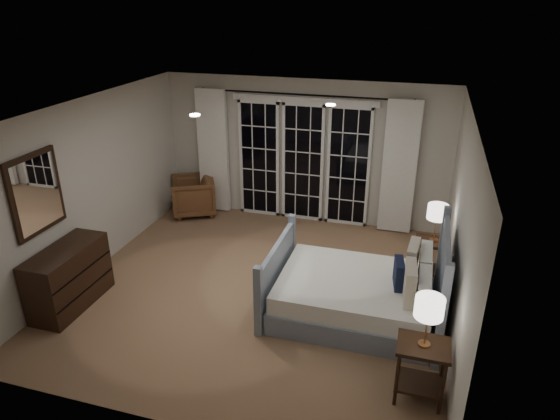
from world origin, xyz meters
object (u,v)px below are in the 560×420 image
(lamp_right, at_px, (438,212))
(armchair, at_px, (193,196))
(lamp_left, at_px, (429,308))
(dresser, at_px, (69,277))
(bed, at_px, (359,294))
(nightstand_right, at_px, (432,254))
(nightstand_left, at_px, (421,363))

(lamp_right, xyz_separation_m, armchair, (-4.25, 1.19, -0.71))
(lamp_left, relative_size, armchair, 0.70)
(lamp_left, xyz_separation_m, dresser, (-4.43, 0.42, -0.68))
(bed, relative_size, armchair, 2.72)
(lamp_left, height_order, armchair, lamp_left)
(bed, xyz_separation_m, nightstand_right, (0.85, 1.13, 0.10))
(nightstand_right, relative_size, dresser, 0.54)
(nightstand_left, bearing_deg, lamp_left, -90.00)
(bed, bearing_deg, nightstand_left, -58.09)
(lamp_left, bearing_deg, armchair, 139.43)
(lamp_right, distance_m, armchair, 4.47)
(nightstand_left, height_order, lamp_right, lamp_right)
(bed, relative_size, nightstand_right, 3.33)
(nightstand_right, relative_size, lamp_left, 1.17)
(bed, xyz_separation_m, armchair, (-3.40, 2.32, 0.04))
(nightstand_left, bearing_deg, lamp_right, 88.35)
(lamp_right, relative_size, armchair, 0.70)
(nightstand_left, distance_m, armchair, 5.50)
(dresser, bearing_deg, bed, 12.86)
(nightstand_right, height_order, dresser, dresser)
(nightstand_right, bearing_deg, dresser, -156.41)
(nightstand_right, height_order, armchair, armchair)
(nightstand_right, bearing_deg, armchair, 164.33)
(lamp_left, distance_m, armchair, 5.55)
(lamp_right, relative_size, dresser, 0.46)
(bed, relative_size, dresser, 1.81)
(bed, xyz_separation_m, nightstand_left, (0.78, -1.25, 0.12))
(lamp_left, bearing_deg, nightstand_left, 90.00)
(nightstand_right, xyz_separation_m, dresser, (-4.50, -1.96, -0.00))
(bed, height_order, lamp_left, bed)
(lamp_right, bearing_deg, armchair, 164.33)
(bed, relative_size, nightstand_left, 3.17)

